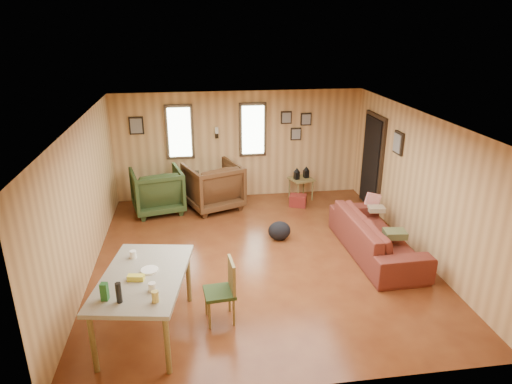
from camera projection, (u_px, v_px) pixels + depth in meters
The scene contains 11 objects.
room at pixel (267, 185), 7.69m from camera, with size 5.54×6.04×2.44m.
sofa at pixel (377, 229), 7.81m from camera, with size 2.35×0.69×0.92m, color maroon.
recliner_brown at pixel (213, 184), 9.73m from camera, with size 1.06×0.99×1.09m, color #4D2D17.
recliner_green at pixel (157, 188), 9.55m from camera, with size 1.00×0.94×1.03m, color #2C3D1C.
end_table at pixel (193, 183), 10.30m from camera, with size 0.58×0.53×0.68m.
side_table at pixel (301, 177), 10.23m from camera, with size 0.60×0.60×0.76m.
cooler at pixel (298, 200), 9.96m from camera, with size 0.42×0.37×0.26m.
backpack at pixel (279, 231), 8.40m from camera, with size 0.50×0.44×0.36m.
sofa_pillows at pixel (384, 218), 8.17m from camera, with size 0.48×1.54×0.32m.
dining_table at pixel (143, 281), 5.67m from camera, with size 1.27×1.81×1.09m.
dining_chair at pixel (224, 287), 6.04m from camera, with size 0.43×0.43×0.89m.
Camera 1 is at (-1.05, -6.86, 3.81)m, focal length 32.00 mm.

